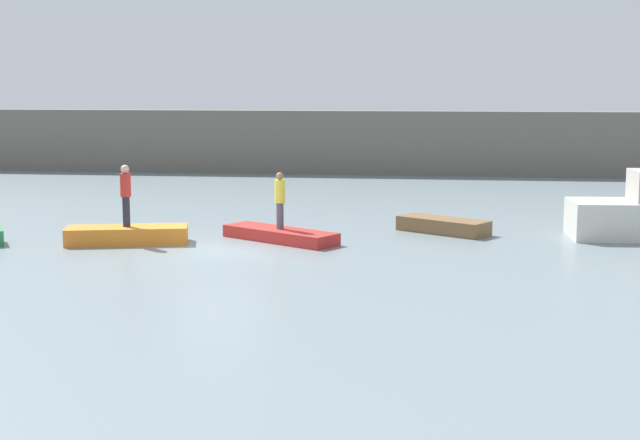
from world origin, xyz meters
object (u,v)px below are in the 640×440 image
rowboat_orange (127,235)px  person_red_shirt (126,192)px  rowboat_red (280,235)px  rowboat_brown (443,226)px  person_yellow_shirt (280,198)px

rowboat_orange → person_red_shirt: bearing=166.6°
person_red_shirt → rowboat_red: bearing=12.8°
rowboat_orange → rowboat_brown: size_ratio=1.20×
rowboat_red → person_yellow_shirt: bearing=122.5°
rowboat_orange → rowboat_red: rowboat_orange is taller
rowboat_brown → rowboat_red: bearing=-123.6°
rowboat_red → person_red_shirt: size_ratio=2.08×
rowboat_orange → person_yellow_shirt: 4.72m
rowboat_brown → person_yellow_shirt: size_ratio=1.72×
person_yellow_shirt → rowboat_brown: bearing=23.2°
rowboat_red → rowboat_brown: bearing=55.7°
rowboat_red → person_yellow_shirt: person_yellow_shirt is taller
rowboat_brown → person_yellow_shirt: person_yellow_shirt is taller
rowboat_brown → rowboat_orange: bearing=-128.4°
person_yellow_shirt → rowboat_red: bearing=-90.0°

